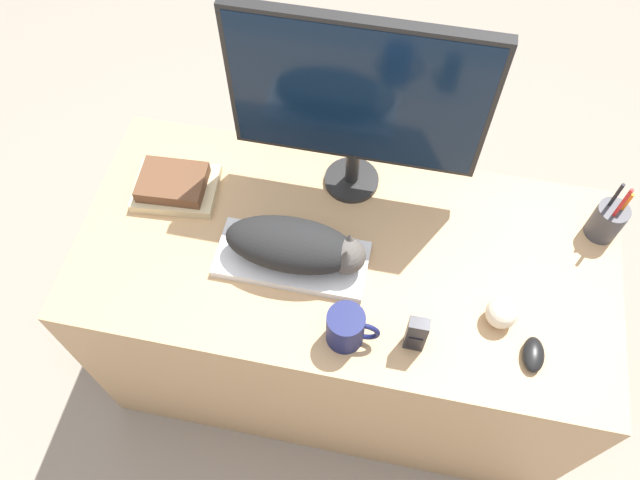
{
  "coord_description": "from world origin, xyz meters",
  "views": [
    {
      "loc": [
        0.1,
        -0.47,
        2.11
      ],
      "look_at": [
        -0.06,
        0.32,
        0.79
      ],
      "focal_mm": 35.0,
      "sensor_mm": 36.0,
      "label": 1
    }
  ],
  "objects": [
    {
      "name": "monitor",
      "position": [
        -0.02,
        0.55,
        1.05
      ],
      "size": [
        0.61,
        0.15,
        0.54
      ],
      "color": "black",
      "rests_on": "desk"
    },
    {
      "name": "ground_plane",
      "position": [
        0.0,
        0.0,
        0.0
      ],
      "size": [
        12.0,
        12.0,
        0.0
      ],
      "primitive_type": "plane",
      "color": "gray"
    },
    {
      "name": "book_stack",
      "position": [
        -0.48,
        0.43,
        0.76
      ],
      "size": [
        0.23,
        0.18,
        0.06
      ],
      "color": "#C6B284",
      "rests_on": "desk"
    },
    {
      "name": "baseball",
      "position": [
        0.39,
        0.22,
        0.77
      ],
      "size": [
        0.07,
        0.07,
        0.07
      ],
      "color": "beige",
      "rests_on": "desk"
    },
    {
      "name": "computer_mouse",
      "position": [
        0.47,
        0.14,
        0.75
      ],
      "size": [
        0.05,
        0.09,
        0.03
      ],
      "color": "black",
      "rests_on": "desk"
    },
    {
      "name": "phone",
      "position": [
        0.2,
        0.12,
        0.8
      ],
      "size": [
        0.05,
        0.03,
        0.12
      ],
      "color": "black",
      "rests_on": "desk"
    },
    {
      "name": "desk",
      "position": [
        0.0,
        0.33,
        0.37
      ],
      "size": [
        1.38,
        0.66,
        0.73
      ],
      "color": "tan",
      "rests_on": "ground_plane"
    },
    {
      "name": "cat",
      "position": [
        -0.11,
        0.28,
        0.82
      ],
      "size": [
        0.35,
        0.14,
        0.12
      ],
      "color": "black",
      "rests_on": "keyboard"
    },
    {
      "name": "coffee_mug",
      "position": [
        0.04,
        0.1,
        0.79
      ],
      "size": [
        0.13,
        0.09,
        0.11
      ],
      "color": "#141947",
      "rests_on": "desk"
    },
    {
      "name": "keyboard",
      "position": [
        -0.13,
        0.28,
        0.75
      ],
      "size": [
        0.38,
        0.17,
        0.02
      ],
      "color": "silver",
      "rests_on": "desk"
    },
    {
      "name": "pen_cup",
      "position": [
        0.64,
        0.52,
        0.79
      ],
      "size": [
        0.08,
        0.08,
        0.21
      ],
      "color": "#38383D",
      "rests_on": "desk"
    }
  ]
}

